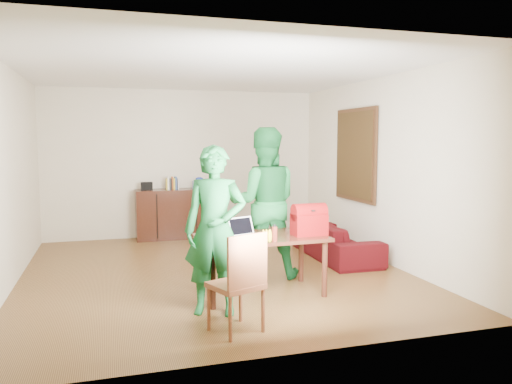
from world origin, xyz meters
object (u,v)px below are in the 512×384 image
object	(u,v)px
person_far	(264,203)
red_bag	(309,223)
chair	(237,303)
laptop	(248,234)
table	(261,243)
person_near	(215,230)
sofa	(335,239)
bottle	(274,233)

from	to	relation	value
person_far	red_bag	size ratio (longest dim) A/B	4.97
chair	laptop	xyz separation A→B (m)	(0.38, 0.95, 0.45)
table	person_near	size ratio (longest dim) A/B	0.86
person_far	person_near	bearing A→B (deg)	66.53
table	laptop	xyz separation A→B (m)	(-0.17, -0.09, 0.13)
person_near	sofa	bearing A→B (deg)	60.14
table	red_bag	bearing A→B (deg)	-12.79
chair	person_near	bearing A→B (deg)	76.97
sofa	chair	bearing A→B (deg)	139.34
chair	laptop	size ratio (longest dim) A/B	2.54
person_near	bottle	distance (m)	0.71
laptop	sofa	xyz separation A→B (m)	(1.81, 1.52, -0.46)
person_near	sofa	world-z (taller)	person_near
table	bottle	bearing A→B (deg)	-83.60
chair	red_bag	distance (m)	1.55
person_far	sofa	size ratio (longest dim) A/B	1.04
bottle	sofa	world-z (taller)	bottle
person_far	sofa	distance (m)	1.70
table	red_bag	size ratio (longest dim) A/B	3.81
laptop	sofa	bearing A→B (deg)	20.43
person_near	laptop	world-z (taller)	person_near
bottle	red_bag	distance (m)	0.56
table	chair	size ratio (longest dim) A/B	1.57
chair	person_far	bearing A→B (deg)	43.57
person_near	laptop	bearing A→B (deg)	60.33
person_near	bottle	size ratio (longest dim) A/B	9.39
table	laptop	size ratio (longest dim) A/B	3.99
table	chair	world-z (taller)	chair
table	sofa	bearing A→B (deg)	39.34
sofa	laptop	bearing A→B (deg)	130.97
red_bag	chair	bearing A→B (deg)	-142.00
laptop	bottle	world-z (taller)	laptop
bottle	sofa	size ratio (longest dim) A/B	0.10
table	bottle	xyz separation A→B (m)	(0.05, -0.34, 0.18)
laptop	bottle	size ratio (longest dim) A/B	2.02
sofa	table	bearing A→B (deg)	132.18
bottle	red_bag	world-z (taller)	red_bag
person_near	chair	bearing A→B (deg)	-61.48
person_near	table	bearing A→B (deg)	57.00
person_near	bottle	xyz separation A→B (m)	(0.69, 0.14, -0.09)
laptop	red_bag	size ratio (longest dim) A/B	0.95
person_near	red_bag	world-z (taller)	person_near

